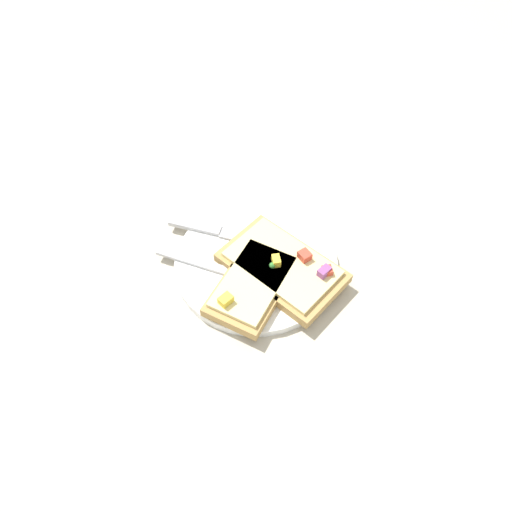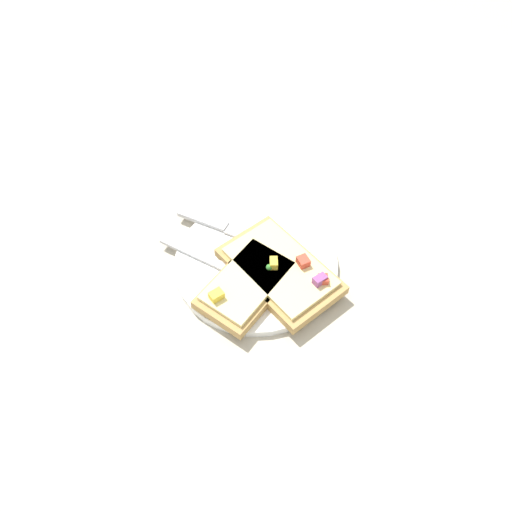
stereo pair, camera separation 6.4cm
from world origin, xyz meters
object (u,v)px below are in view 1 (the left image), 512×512
plate (256,263)px  fork (239,275)px  knife (226,233)px  pizza_slice_main (283,267)px  pizza_slice_corner (253,285)px

plate → fork: 0.04m
knife → pizza_slice_main: size_ratio=1.05×
plate → pizza_slice_corner: pizza_slice_corner is taller
knife → pizza_slice_corner: pizza_slice_corner is taller
plate → knife: (0.04, -0.05, 0.01)m
fork → pizza_slice_corner: (-0.02, 0.02, 0.01)m
pizza_slice_main → fork: bearing=-129.5°
plate → knife: size_ratio=1.15×
knife → pizza_slice_corner: 0.10m
knife → pizza_slice_corner: bearing=-51.2°
fork → knife: 0.08m
fork → pizza_slice_main: size_ratio=1.10×
plate → pizza_slice_corner: size_ratio=1.44×
knife → pizza_slice_main: (-0.07, 0.07, 0.01)m
knife → fork: bearing=-58.0°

